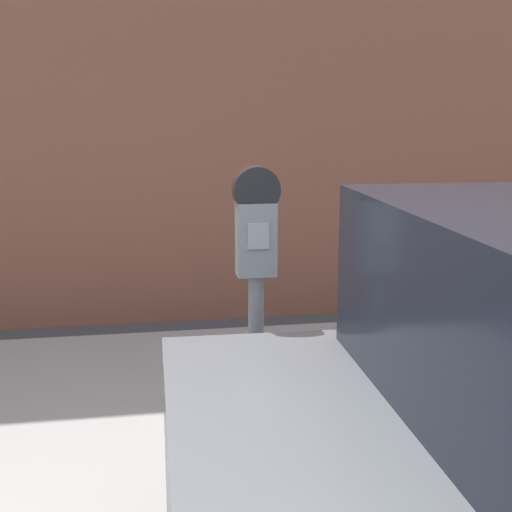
# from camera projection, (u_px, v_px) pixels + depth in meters

# --- Properties ---
(sidewalk) EXTENTS (24.00, 2.80, 0.15)m
(sidewalk) POSITION_uv_depth(u_px,v_px,m) (243.00, 403.00, 4.75)
(sidewalk) COLOR #9E9B96
(sidewalk) RESTS_ON ground_plane
(parking_meter) EXTENTS (0.21, 0.12, 1.60)m
(parking_meter) POSITION_uv_depth(u_px,v_px,m) (256.00, 280.00, 3.30)
(parking_meter) COLOR slate
(parking_meter) RESTS_ON sidewalk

